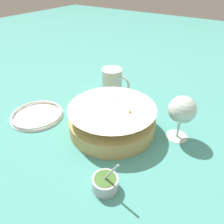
# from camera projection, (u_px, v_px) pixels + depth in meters

# --- Properties ---
(ground_plane) EXTENTS (4.00, 4.00, 0.00)m
(ground_plane) POSITION_uv_depth(u_px,v_px,m) (118.00, 138.00, 0.67)
(ground_plane) COLOR teal
(food_basket) EXTENTS (0.27, 0.27, 0.10)m
(food_basket) POSITION_uv_depth(u_px,v_px,m) (112.00, 120.00, 0.68)
(food_basket) COLOR tan
(food_basket) RESTS_ON ground_plane
(sauce_cup) EXTENTS (0.07, 0.06, 0.10)m
(sauce_cup) POSITION_uv_depth(u_px,v_px,m) (105.00, 183.00, 0.51)
(sauce_cup) COLOR #B7B7BC
(sauce_cup) RESTS_ON ground_plane
(wine_glass) EXTENTS (0.08, 0.08, 0.14)m
(wine_glass) POSITION_uv_depth(u_px,v_px,m) (182.00, 111.00, 0.62)
(wine_glass) COLOR silver
(wine_glass) RESTS_ON ground_plane
(beer_mug) EXTENTS (0.12, 0.08, 0.11)m
(beer_mug) POSITION_uv_depth(u_px,v_px,m) (112.00, 83.00, 0.88)
(beer_mug) COLOR silver
(beer_mug) RESTS_ON ground_plane
(side_plate) EXTENTS (0.18, 0.18, 0.01)m
(side_plate) POSITION_uv_depth(u_px,v_px,m) (37.00, 115.00, 0.76)
(side_plate) COLOR white
(side_plate) RESTS_ON ground_plane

